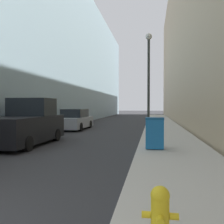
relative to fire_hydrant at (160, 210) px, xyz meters
name	(u,v)px	position (x,y,z in m)	size (l,w,h in m)	color
sidewalk_right	(164,129)	(0.79, 16.92, -0.42)	(3.01, 60.00, 0.15)	#B7B2A8
building_left_glass	(36,55)	(-13.96, 24.92, 7.53)	(12.00, 60.00, 16.05)	#99B7C6
fire_hydrant	(160,210)	(0.00, 0.00, 0.00)	(0.48, 0.37, 0.67)	yellow
trash_bin	(155,133)	(-0.01, 6.81, 0.30)	(0.73, 0.71, 1.26)	#19609E
lamppost	(149,78)	(-0.33, 11.59, 3.05)	(0.38, 0.38, 6.00)	#2D332D
pickup_truck	(25,125)	(-6.21, 7.94, 0.45)	(2.29, 5.05, 2.27)	black
parked_sedan_near	(75,120)	(-6.22, 15.91, 0.25)	(1.93, 4.79, 1.63)	#A3A8B2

